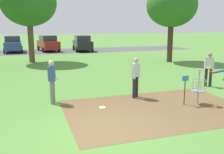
% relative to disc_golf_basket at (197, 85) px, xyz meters
% --- Properties ---
extents(ground_plane, '(160.00, 160.00, 0.00)m').
position_rel_disc_golf_basket_xyz_m(ground_plane, '(-4.24, -1.36, -0.75)').
color(ground_plane, '#518438').
extents(dirt_tee_pad, '(6.64, 4.40, 0.01)m').
position_rel_disc_golf_basket_xyz_m(dirt_tee_pad, '(-1.77, -0.07, -0.75)').
color(dirt_tee_pad, brown).
rests_on(dirt_tee_pad, ground).
extents(disc_golf_basket, '(0.98, 0.58, 1.39)m').
position_rel_disc_golf_basket_xyz_m(disc_golf_basket, '(0.00, 0.00, 0.00)').
color(disc_golf_basket, '#9E9EA3').
rests_on(disc_golf_basket, ground).
extents(player_foreground_watching, '(0.47, 0.45, 1.71)m').
position_rel_disc_golf_basket_xyz_m(player_foreground_watching, '(-1.90, 1.59, 0.21)').
color(player_foreground_watching, '#232328').
rests_on(player_foreground_watching, ground).
extents(player_throwing, '(0.45, 0.46, 1.71)m').
position_rel_disc_golf_basket_xyz_m(player_throwing, '(2.38, 2.30, 0.21)').
color(player_throwing, '#232328').
rests_on(player_throwing, ground).
extents(player_waiting_left, '(0.44, 0.50, 1.71)m').
position_rel_disc_golf_basket_xyz_m(player_waiting_left, '(-5.32, 1.90, 0.21)').
color(player_waiting_left, slate).
rests_on(player_waiting_left, ground).
extents(frisbee_near_basket, '(0.25, 0.25, 0.02)m').
position_rel_disc_golf_basket_xyz_m(frisbee_near_basket, '(-3.63, 0.71, -0.74)').
color(frisbee_near_basket, white).
rests_on(frisbee_near_basket, ground).
extents(frisbee_by_tee, '(0.20, 0.20, 0.02)m').
position_rel_disc_golf_basket_xyz_m(frisbee_by_tee, '(-1.00, 3.41, -0.74)').
color(frisbee_by_tee, gold).
rests_on(frisbee_by_tee, ground).
extents(frisbee_far_left, '(0.25, 0.25, 0.02)m').
position_rel_disc_golf_basket_xyz_m(frisbee_far_left, '(1.60, 2.02, -0.74)').
color(frisbee_far_left, '#1E93DB').
rests_on(frisbee_far_left, ground).
extents(tree_near_left, '(4.40, 4.40, 6.66)m').
position_rel_disc_golf_basket_xyz_m(tree_near_left, '(-5.85, 13.92, 4.01)').
color(tree_near_left, brown).
rests_on(tree_near_left, ground).
extents(tree_near_right, '(4.08, 4.08, 6.32)m').
position_rel_disc_golf_basket_xyz_m(tree_near_right, '(5.12, 10.59, 3.80)').
color(tree_near_right, '#422D1E').
rests_on(tree_near_right, ground).
extents(parking_lot_strip, '(36.00, 6.00, 0.01)m').
position_rel_disc_golf_basket_xyz_m(parking_lot_strip, '(-4.24, 22.51, -0.75)').
color(parking_lot_strip, '#4C4C51').
rests_on(parking_lot_strip, ground).
extents(parked_car_leftmost, '(2.05, 4.24, 1.84)m').
position_rel_disc_golf_basket_xyz_m(parked_car_leftmost, '(-7.69, 22.99, 0.17)').
color(parked_car_leftmost, '#2D4784').
rests_on(parked_car_leftmost, ground).
extents(parked_car_center_left, '(2.46, 4.43, 1.84)m').
position_rel_disc_golf_basket_xyz_m(parked_car_center_left, '(-3.82, 22.87, 0.17)').
color(parked_car_center_left, maroon).
rests_on(parked_car_center_left, ground).
extents(parked_car_center_right, '(2.12, 4.27, 1.84)m').
position_rel_disc_golf_basket_xyz_m(parked_car_center_right, '(0.05, 21.75, 0.17)').
color(parked_car_center_right, black).
rests_on(parked_car_center_right, ground).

